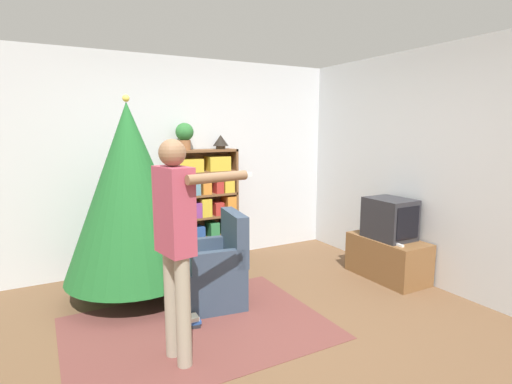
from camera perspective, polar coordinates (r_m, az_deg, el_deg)
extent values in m
plane|color=brown|center=(3.60, -0.23, -19.63)|extent=(14.00, 14.00, 0.00)
cube|color=silver|center=(5.18, -11.77, 4.14)|extent=(8.00, 0.10, 2.60)
cube|color=silver|center=(4.72, 25.05, 3.02)|extent=(0.10, 8.00, 2.60)
cube|color=brown|center=(3.72, -8.25, -18.64)|extent=(2.19, 1.60, 0.01)
cube|color=brown|center=(5.04, -11.73, -2.50)|extent=(0.03, 0.27, 1.47)
cube|color=brown|center=(5.33, -3.25, -1.69)|extent=(0.03, 0.27, 1.47)
cube|color=brown|center=(5.08, -7.53, 5.88)|extent=(0.85, 0.27, 0.03)
cube|color=brown|center=(5.29, -7.89, -1.85)|extent=(0.85, 0.01, 1.47)
cube|color=brown|center=(5.35, -7.21, -9.50)|extent=(0.82, 0.27, 0.03)
cube|color=orange|center=(5.16, -10.77, -8.76)|extent=(0.06, 0.19, 0.23)
cube|color=#232328|center=(5.22, -9.65, -8.78)|extent=(0.06, 0.23, 0.19)
cube|color=gold|center=(5.23, -8.60, -8.52)|extent=(0.07, 0.20, 0.22)
cube|color=#2D7A42|center=(5.27, -7.63, -8.44)|extent=(0.08, 0.21, 0.21)
cube|color=beige|center=(5.31, -6.58, -8.09)|extent=(0.09, 0.23, 0.24)
cube|color=orange|center=(5.36, -5.74, -8.19)|extent=(0.06, 0.26, 0.19)
cube|color=#284C93|center=(5.38, -4.59, -8.05)|extent=(0.07, 0.21, 0.20)
cube|color=#2D7A42|center=(5.42, -3.56, -7.90)|extent=(0.09, 0.20, 0.21)
cube|color=brown|center=(5.27, -7.28, -6.54)|extent=(0.82, 0.27, 0.03)
cube|color=beige|center=(5.13, -10.54, -5.79)|extent=(0.16, 0.26, 0.19)
cube|color=#284C93|center=(5.18, -8.34, -5.71)|extent=(0.13, 0.22, 0.16)
cube|color=#2D7A42|center=(5.25, -6.26, -5.30)|extent=(0.12, 0.23, 0.19)
cube|color=#232328|center=(5.35, -4.09, -5.08)|extent=(0.13, 0.24, 0.18)
cube|color=brown|center=(5.20, -7.34, -3.48)|extent=(0.82, 0.27, 0.03)
cube|color=#B22D28|center=(5.05, -10.56, -2.39)|extent=(0.13, 0.23, 0.24)
cube|color=#843889|center=(5.10, -8.81, -2.54)|extent=(0.14, 0.21, 0.18)
cube|color=gold|center=(5.14, -7.40, -2.16)|extent=(0.13, 0.21, 0.23)
cube|color=#B22D28|center=(5.22, -5.63, -2.31)|extent=(0.12, 0.23, 0.16)
cube|color=orange|center=(5.28, -3.92, -1.79)|extent=(0.12, 0.23, 0.23)
cube|color=brown|center=(5.14, -7.40, -0.36)|extent=(0.82, 0.27, 0.03)
cube|color=gold|center=(5.01, -10.70, 0.68)|extent=(0.10, 0.25, 0.21)
cube|color=#5B899E|center=(5.06, -8.95, 0.67)|extent=(0.11, 0.24, 0.18)
cube|color=orange|center=(5.09, -7.33, 0.69)|extent=(0.11, 0.20, 0.17)
cube|color=#B22D28|center=(5.16, -5.59, 1.18)|extent=(0.10, 0.22, 0.23)
cube|color=gold|center=(5.23, -4.27, 1.05)|extent=(0.14, 0.24, 0.19)
cube|color=brown|center=(5.10, -7.47, 2.82)|extent=(0.82, 0.27, 0.03)
cube|color=gold|center=(5.01, -9.85, 3.75)|extent=(0.35, 0.25, 0.16)
cube|color=gold|center=(5.15, -5.57, 4.09)|extent=(0.28, 0.24, 0.18)
cube|color=brown|center=(4.95, 18.26, -8.92)|extent=(0.48, 0.91, 0.47)
cube|color=#28282D|center=(4.83, 18.54, -3.61)|extent=(0.41, 0.51, 0.46)
cube|color=black|center=(4.66, 20.88, -4.19)|extent=(0.34, 0.01, 0.36)
cube|color=white|center=(4.60, 19.70, -7.12)|extent=(0.04, 0.12, 0.02)
cylinder|color=#4C3323|center=(4.48, -16.83, -13.33)|extent=(0.36, 0.36, 0.10)
cylinder|color=brown|center=(4.44, -16.89, -12.01)|extent=(0.08, 0.08, 0.12)
cone|color=#1E6028|center=(4.20, -17.49, 0.10)|extent=(1.35, 1.35, 1.77)
sphere|color=gold|center=(4.13, -13.35, 0.58)|extent=(0.05, 0.05, 0.05)
sphere|color=#335BB2|center=(4.07, -11.44, -5.79)|extent=(0.05, 0.05, 0.05)
sphere|color=#335BB2|center=(4.08, -11.46, -5.52)|extent=(0.04, 0.04, 0.04)
sphere|color=#B74C93|center=(4.67, -15.82, -2.79)|extent=(0.05, 0.05, 0.05)
sphere|color=#B74C93|center=(4.25, -21.16, 1.86)|extent=(0.05, 0.05, 0.05)
sphere|color=#E5CC4C|center=(4.16, -18.10, 12.61)|extent=(0.07, 0.07, 0.07)
cube|color=#334256|center=(4.06, -6.24, -12.95)|extent=(0.64, 0.64, 0.42)
cube|color=#334256|center=(3.97, -3.11, -6.41)|extent=(0.20, 0.57, 0.50)
cube|color=#334256|center=(4.18, -7.12, -7.82)|extent=(0.51, 0.15, 0.20)
cube|color=#334256|center=(3.73, -5.40, -9.86)|extent=(0.51, 0.15, 0.20)
cylinder|color=#9E937F|center=(3.20, -11.94, -15.33)|extent=(0.11, 0.11, 0.84)
cylinder|color=#9E937F|center=(3.05, -10.34, -16.51)|extent=(0.11, 0.11, 0.84)
cube|color=#AD4256|center=(2.89, -11.61, -2.62)|extent=(0.23, 0.35, 0.63)
cylinder|color=#8C6647|center=(3.08, -13.29, -2.58)|extent=(0.07, 0.07, 0.50)
cylinder|color=#8C6647|center=(2.80, -5.52, 2.09)|extent=(0.48, 0.15, 0.07)
cube|color=white|center=(2.94, -1.60, 2.46)|extent=(0.11, 0.05, 0.03)
sphere|color=#8C6647|center=(2.84, -11.87, 5.51)|extent=(0.19, 0.19, 0.19)
cylinder|color=#935B38|center=(5.00, -10.12, 6.62)|extent=(0.14, 0.14, 0.12)
sphere|color=#2D7033|center=(4.99, -10.17, 8.45)|extent=(0.22, 0.22, 0.22)
cylinder|color=#473828|center=(5.17, -5.06, 6.36)|extent=(0.12, 0.12, 0.04)
cone|color=black|center=(5.17, -5.08, 7.36)|extent=(0.20, 0.20, 0.14)
cube|color=#284C93|center=(4.30, -10.85, -14.58)|extent=(0.19, 0.18, 0.03)
cube|color=#284C93|center=(4.29, -10.60, -14.25)|extent=(0.21, 0.13, 0.02)
cube|color=#232328|center=(3.76, -9.77, -18.18)|extent=(0.25, 0.19, 0.03)
cube|color=#284C93|center=(3.74, -9.55, -17.84)|extent=(0.21, 0.13, 0.03)
cube|color=beige|center=(3.73, -9.55, -17.39)|extent=(0.17, 0.12, 0.03)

